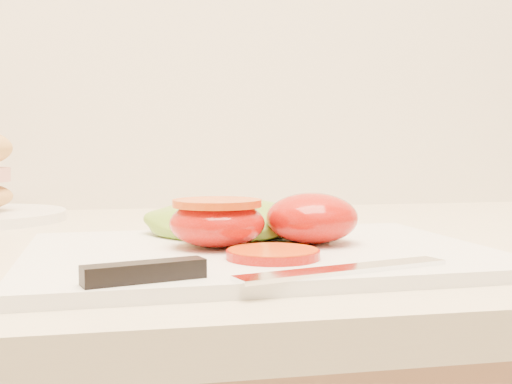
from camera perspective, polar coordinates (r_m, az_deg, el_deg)
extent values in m
cube|color=silver|center=(0.53, 0.21, -5.50)|extent=(0.38, 0.28, 0.01)
ellipsoid|color=#B11A10|center=(0.55, 4.99, -2.32)|extent=(0.08, 0.08, 0.04)
ellipsoid|color=#B11A10|center=(0.53, -3.48, -2.79)|extent=(0.08, 0.08, 0.04)
cylinder|color=#BA300A|center=(0.53, -3.48, -0.98)|extent=(0.07, 0.07, 0.01)
cylinder|color=#CC4F0F|center=(0.48, 1.52, -5.52)|extent=(0.07, 0.07, 0.01)
ellipsoid|color=olive|center=(0.60, -2.98, -2.51)|extent=(0.19, 0.17, 0.03)
ellipsoid|color=olive|center=(0.61, 1.20, -2.65)|extent=(0.12, 0.11, 0.02)
cube|color=silver|center=(0.43, 7.91, -6.84)|extent=(0.16, 0.06, 0.00)
cube|color=black|center=(0.40, -9.89, -7.00)|extent=(0.08, 0.04, 0.01)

